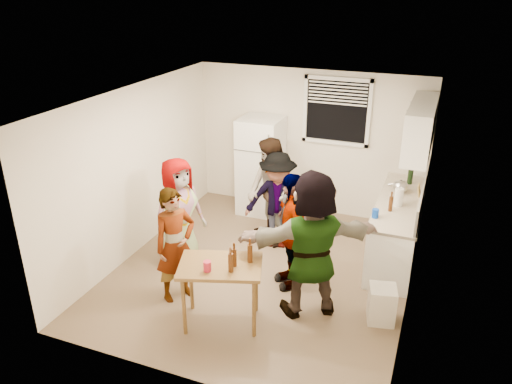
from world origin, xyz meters
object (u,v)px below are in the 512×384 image
at_px(refrigerator, 261,166).
at_px(guest_grey, 182,262).
at_px(guest_back_right, 276,245).
at_px(serving_table, 222,321).
at_px(kettle, 400,192).
at_px(beer_bottle_table, 234,266).
at_px(trash_bin, 382,303).
at_px(guest_orange, 309,310).
at_px(guest_black, 290,283).
at_px(guest_back_left, 270,242).
at_px(beer_bottle_counter, 390,211).
at_px(red_cup, 208,271).
at_px(blue_cup, 375,217).
at_px(guest_stripe, 179,295).
at_px(wine_bottle, 409,184).

distance_m(refrigerator, guest_grey, 2.31).
bearing_deg(guest_back_right, serving_table, -100.03).
relative_size(kettle, beer_bottle_table, 1.16).
distance_m(trash_bin, guest_orange, 0.92).
relative_size(kettle, guest_black, 0.16).
distance_m(trash_bin, guest_back_right, 2.24).
distance_m(kettle, guest_back_left, 2.14).
height_order(beer_bottle_counter, red_cup, beer_bottle_counter).
relative_size(trash_bin, serving_table, 0.49).
bearing_deg(blue_cup, serving_table, -131.21).
height_order(blue_cup, guest_back_left, blue_cup).
bearing_deg(blue_cup, beer_bottle_table, -128.52).
relative_size(guest_back_left, guest_black, 1.05).
height_order(refrigerator, serving_table, refrigerator).
bearing_deg(guest_stripe, guest_black, -24.36).
xyz_separation_m(guest_grey, guest_stripe, (0.37, -0.76, 0.00)).
bearing_deg(guest_back_right, guest_orange, -67.04).
height_order(guest_back_left, guest_orange, guest_back_left).
relative_size(refrigerator, beer_bottle_counter, 8.03).
xyz_separation_m(refrigerator, guest_back_left, (0.56, -1.05, -0.85)).
height_order(guest_grey, guest_black, guest_grey).
relative_size(kettle, wine_bottle, 0.79).
distance_m(wine_bottle, trash_bin, 2.47).
height_order(kettle, red_cup, kettle).
bearing_deg(kettle, refrigerator, -177.86).
distance_m(guest_grey, guest_orange, 2.10).
relative_size(beer_bottle_counter, trash_bin, 0.45).
relative_size(blue_cup, guest_stripe, 0.08).
xyz_separation_m(guest_grey, guest_back_left, (0.99, 1.05, 0.00)).
height_order(red_cup, guest_grey, red_cup).
bearing_deg(wine_bottle, refrigerator, 179.34).
distance_m(refrigerator, wine_bottle, 2.50).
bearing_deg(kettle, red_cup, -109.34).
relative_size(serving_table, guest_orange, 0.51).
bearing_deg(guest_black, guest_orange, 4.46).
xyz_separation_m(wine_bottle, beer_bottle_counter, (-0.15, -1.12, 0.00)).
bearing_deg(guest_orange, guest_grey, -42.15).
distance_m(refrigerator, beer_bottle_counter, 2.62).
bearing_deg(guest_grey, serving_table, -106.25).
relative_size(kettle, red_cup, 2.11).
distance_m(kettle, beer_bottle_table, 3.08).
bearing_deg(guest_stripe, trash_bin, -46.99).
xyz_separation_m(blue_cup, serving_table, (-1.50, -1.71, -0.90)).
relative_size(red_cup, guest_orange, 0.06).
distance_m(serving_table, guest_black, 1.21).
bearing_deg(beer_bottle_table, wine_bottle, 61.89).
xyz_separation_m(serving_table, red_cup, (-0.08, -0.18, 0.81)).
relative_size(trash_bin, guest_back_right, 0.30).
bearing_deg(beer_bottle_counter, guest_stripe, -144.68).
height_order(beer_bottle_table, guest_back_right, beer_bottle_table).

